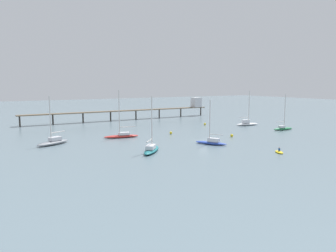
{
  "coord_description": "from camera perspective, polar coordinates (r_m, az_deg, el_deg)",
  "views": [
    {
      "loc": [
        -44.77,
        -59.66,
        13.41
      ],
      "look_at": [
        0.0,
        17.14,
        1.5
      ],
      "focal_mm": 34.76,
      "sensor_mm": 36.0,
      "label": 1
    }
  ],
  "objects": [
    {
      "name": "sailboat_gray",
      "position": [
        74.87,
        -19.48,
        -2.57
      ],
      "size": [
        8.02,
        5.56,
        10.67
      ],
      "color": "gray",
      "rests_on": "ground_plane"
    },
    {
      "name": "mooring_buoy_near",
      "position": [
        84.96,
        0.5,
        -1.21
      ],
      "size": [
        0.72,
        0.72,
        0.72
      ],
      "primitive_type": "sphere",
      "color": "yellow",
      "rests_on": "ground_plane"
    },
    {
      "name": "sailboat_white",
      "position": [
        105.22,
        13.7,
        0.49
      ],
      "size": [
        8.01,
        3.31,
        10.88
      ],
      "color": "white",
      "rests_on": "ground_plane"
    },
    {
      "name": "ground_plane",
      "position": [
        75.79,
        6.55,
        -2.61
      ],
      "size": [
        400.0,
        400.0,
        0.0
      ],
      "primitive_type": "plane",
      "color": "slate"
    },
    {
      "name": "pier",
      "position": [
        123.43,
        -2.25,
        3.29
      ],
      "size": [
        70.58,
        3.34,
        7.34
      ],
      "color": "brown",
      "rests_on": "ground_plane"
    },
    {
      "name": "dinghy_yellow",
      "position": [
        66.12,
        18.91,
        -4.3
      ],
      "size": [
        2.3,
        2.89,
        1.14
      ],
      "color": "yellow",
      "rests_on": "ground_plane"
    },
    {
      "name": "mooring_buoy_outer",
      "position": [
        103.69,
        6.49,
        0.34
      ],
      "size": [
        0.68,
        0.68,
        0.68
      ],
      "primitive_type": "sphere",
      "color": "yellow",
      "rests_on": "ground_plane"
    },
    {
      "name": "sailboat_teal",
      "position": [
        63.26,
        -2.95,
        -3.99
      ],
      "size": [
        6.96,
        7.51,
        10.79
      ],
      "color": "#1E727A",
      "rests_on": "ground_plane"
    },
    {
      "name": "mooring_buoy_far",
      "position": [
        82.15,
        11.12,
        -1.65
      ],
      "size": [
        0.74,
        0.74,
        0.74
      ],
      "primitive_type": "sphere",
      "color": "yellow",
      "rests_on": "ground_plane"
    },
    {
      "name": "sailboat_blue",
      "position": [
        71.52,
        7.64,
        -2.69
      ],
      "size": [
        5.05,
        7.0,
        9.7
      ],
      "color": "#2D4CB7",
      "rests_on": "ground_plane"
    },
    {
      "name": "sailboat_red",
      "position": [
        80.43,
        -8.11,
        -1.56
      ],
      "size": [
        8.84,
        3.7,
        11.61
      ],
      "color": "red",
      "rests_on": "ground_plane"
    },
    {
      "name": "sailboat_green",
      "position": [
        97.91,
        19.51,
        -0.28
      ],
      "size": [
        6.77,
        2.3,
        10.18
      ],
      "color": "#287F4C",
      "rests_on": "ground_plane"
    }
  ]
}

